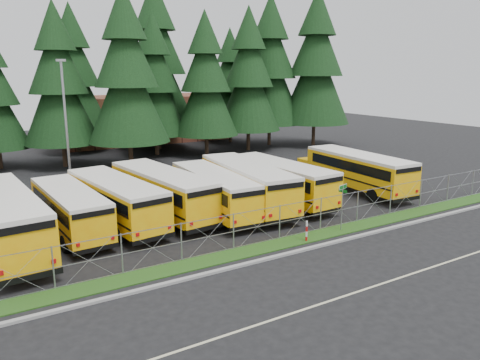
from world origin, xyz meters
The scene contains 27 objects.
ground centered at (0.00, 0.00, 0.00)m, with size 120.00×120.00×0.00m, color black.
curb centered at (0.00, -3.10, 0.06)m, with size 50.00×0.25×0.12m, color gray.
grass_verge centered at (0.00, -1.70, 0.03)m, with size 50.00×1.40×0.06m, color #1C3F12.
road_lane_line centered at (0.00, -8.00, 0.01)m, with size 50.00×0.12×0.01m, color beige.
chainlink_fence centered at (0.00, -1.00, 1.00)m, with size 44.00×0.10×2.00m, color #97999F, non-canonical shape.
brick_building centered at (6.00, 40.00, 3.00)m, with size 22.00×10.00×6.00m, color brown.
bus_0 centered at (-14.34, 5.07, 1.61)m, with size 2.90×12.28×3.22m, color #FFA408, non-canonical shape.
bus_1 centered at (-10.84, 6.24, 1.35)m, with size 2.43×10.28×2.69m, color #FFA408, non-canonical shape.
bus_2 centered at (-8.17, 6.38, 1.46)m, with size 2.62×11.10×2.91m, color #FFA408, non-canonical shape.
bus_3 centered at (-5.03, 6.62, 1.52)m, with size 2.73×11.58×3.04m, color #FFA408, non-canonical shape.
bus_4 centered at (-1.87, 5.33, 1.42)m, with size 2.56×10.85×2.84m, color #FFA408, non-canonical shape.
bus_5 centered at (0.69, 5.43, 1.54)m, with size 2.77×11.75×3.08m, color #FFA408, non-canonical shape.
bus_6 centered at (3.41, 5.36, 1.47)m, with size 2.65×11.25×2.95m, color #FFA408, non-canonical shape.
bus_east centered at (10.52, 4.84, 1.51)m, with size 2.71×11.50×3.01m, color #FFA408, non-canonical shape.
street_sign centered at (2.96, -1.74, 2.03)m, with size 0.81×0.54×2.81m.
striped_bollard centered at (0.04, -2.11, 0.60)m, with size 0.11×0.11×1.20m, color #B20C0C.
light_standard centered at (-8.39, 17.57, 5.50)m, with size 0.70×0.35×10.14m.
conifer_3 centered at (-7.01, 26.74, 7.89)m, with size 7.14×7.14×15.78m, color black, non-canonical shape.
conifer_4 centered at (-1.51, 23.04, 8.57)m, with size 7.75×7.75×17.14m, color black, non-canonical shape.
conifer_5 centered at (3.29, 28.35, 7.76)m, with size 7.02×7.02×15.51m, color black, non-canonical shape.
conifer_6 centered at (7.95, 25.16, 7.83)m, with size 7.08×7.08×15.66m, color black, non-canonical shape.
conifer_7 centered at (13.84, 25.73, 8.26)m, with size 7.47×7.47×16.53m, color black, non-canonical shape.
conifer_8 centered at (18.32, 27.80, 9.24)m, with size 8.35×8.35×18.48m, color black, non-canonical shape.
conifer_9 centered at (23.05, 24.72, 9.56)m, with size 8.65×8.65×19.12m, color black, non-canonical shape.
conifer_11 centered at (-3.82, 34.84, 8.35)m, with size 7.55×7.55×16.70m, color black, non-canonical shape.
conifer_12 centered at (5.03, 31.99, 9.81)m, with size 8.88×8.88×19.63m, color black, non-canonical shape.
conifer_13 centered at (15.29, 32.49, 7.34)m, with size 6.64×6.64×14.67m, color black, non-canonical shape.
Camera 1 is at (-15.86, -21.13, 9.26)m, focal length 35.00 mm.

